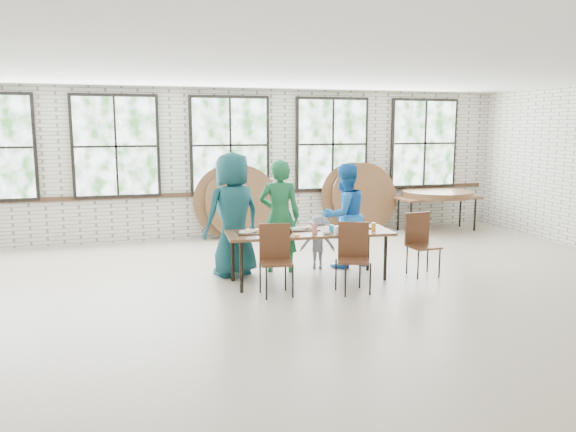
# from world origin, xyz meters

# --- Properties ---
(room) EXTENTS (12.00, 12.00, 12.00)m
(room) POSITION_xyz_m (0.00, 4.44, 1.83)
(room) COLOR #B4A58F
(room) RESTS_ON ground
(dining_table) EXTENTS (2.46, 1.00, 0.74)m
(dining_table) POSITION_xyz_m (0.45, 0.80, 0.69)
(dining_table) COLOR brown
(dining_table) RESTS_ON ground
(chair_near_left) EXTENTS (0.48, 0.47, 0.95)m
(chair_near_left) POSITION_xyz_m (-0.19, 0.35, 0.56)
(chair_near_left) COLOR #522E1B
(chair_near_left) RESTS_ON ground
(chair_near_right) EXTENTS (0.54, 0.54, 0.95)m
(chair_near_right) POSITION_xyz_m (0.86, 0.16, 0.56)
(chair_near_right) COLOR #522E1B
(chair_near_right) RESTS_ON ground
(chair_spare) EXTENTS (0.44, 0.43, 0.95)m
(chair_spare) POSITION_xyz_m (2.19, 0.67, 0.56)
(chair_spare) COLOR #522E1B
(chair_spare) RESTS_ON ground
(adult_teal) EXTENTS (1.07, 0.87, 1.88)m
(adult_teal) POSITION_xyz_m (-0.55, 1.45, 0.94)
(adult_teal) COLOR navy
(adult_teal) RESTS_ON ground
(adult_green) EXTENTS (0.73, 0.59, 1.75)m
(adult_green) POSITION_xyz_m (0.18, 1.45, 0.88)
(adult_green) COLOR #1B683B
(adult_green) RESTS_ON ground
(toddler) EXTENTS (0.62, 0.46, 0.86)m
(toddler) POSITION_xyz_m (0.81, 1.45, 0.43)
(toddler) COLOR #13133B
(toddler) RESTS_ON ground
(adult_blue) EXTENTS (0.95, 0.82, 1.67)m
(adult_blue) POSITION_xyz_m (1.26, 1.45, 0.84)
(adult_blue) COLOR blue
(adult_blue) RESTS_ON ground
(storage_table) EXTENTS (1.83, 0.84, 0.74)m
(storage_table) POSITION_xyz_m (4.41, 3.82, 0.69)
(storage_table) COLOR brown
(storage_table) RESTS_ON ground
(tabletop_clutter) EXTENTS (2.09, 0.65, 0.11)m
(tabletop_clutter) POSITION_xyz_m (0.54, 0.77, 0.77)
(tabletop_clutter) COLOR black
(tabletop_clutter) RESTS_ON dining_table
(round_tops_stacked) EXTENTS (1.50, 1.50, 0.13)m
(round_tops_stacked) POSITION_xyz_m (4.41, 3.82, 0.80)
(round_tops_stacked) COLOR brown
(round_tops_stacked) RESTS_ON storage_table
(round_tops_leaning) EXTENTS (4.40, 0.42, 1.49)m
(round_tops_leaning) POSITION_xyz_m (1.42, 4.23, 0.74)
(round_tops_leaning) COLOR brown
(round_tops_leaning) RESTS_ON ground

